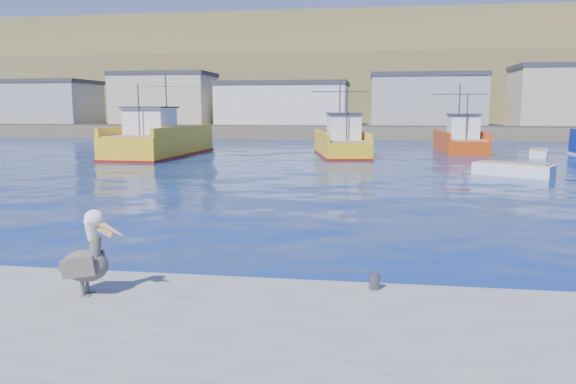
% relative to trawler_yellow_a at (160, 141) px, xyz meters
% --- Properties ---
extents(ground, '(260.00, 260.00, 0.00)m').
position_rel_trawler_yellow_a_xyz_m(ground, '(14.79, -31.04, -1.19)').
color(ground, '#071D55').
rests_on(ground, ground).
extents(dock_bollards, '(36.20, 0.20, 0.30)m').
position_rel_trawler_yellow_a_xyz_m(dock_bollards, '(15.39, -34.44, -0.54)').
color(dock_bollards, '#4C4C4C').
rests_on(dock_bollards, dock).
extents(far_shore, '(200.00, 81.00, 24.00)m').
position_rel_trawler_yellow_a_xyz_m(far_shore, '(14.79, 78.16, 7.79)').
color(far_shore, brown).
rests_on(far_shore, ground).
extents(trawler_yellow_a, '(6.41, 14.13, 6.86)m').
position_rel_trawler_yellow_a_xyz_m(trawler_yellow_a, '(0.00, 0.00, 0.00)').
color(trawler_yellow_a, yellow).
rests_on(trawler_yellow_a, ground).
extents(trawler_yellow_b, '(5.49, 10.77, 6.38)m').
position_rel_trawler_yellow_a_xyz_m(trawler_yellow_b, '(15.06, 1.94, -0.20)').
color(trawler_yellow_b, yellow).
rests_on(trawler_yellow_b, ground).
extents(boat_orange, '(4.82, 9.31, 6.19)m').
position_rel_trawler_yellow_a_xyz_m(boat_orange, '(25.39, 7.35, -0.12)').
color(boat_orange, '#C13B0C').
rests_on(boat_orange, ground).
extents(skiff_mid, '(4.55, 3.48, 0.95)m').
position_rel_trawler_yellow_a_xyz_m(skiff_mid, '(25.80, -10.64, -0.89)').
color(skiff_mid, silver).
rests_on(skiff_mid, ground).
extents(skiff_far, '(2.25, 3.79, 0.78)m').
position_rel_trawler_yellow_a_xyz_m(skiff_far, '(30.97, 3.12, -0.94)').
color(skiff_far, silver).
rests_on(skiff_far, ground).
extents(pelican, '(1.29, 0.57, 1.60)m').
position_rel_trawler_yellow_a_xyz_m(pelican, '(12.58, -35.54, -0.01)').
color(pelican, '#595451').
rests_on(pelican, dock).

